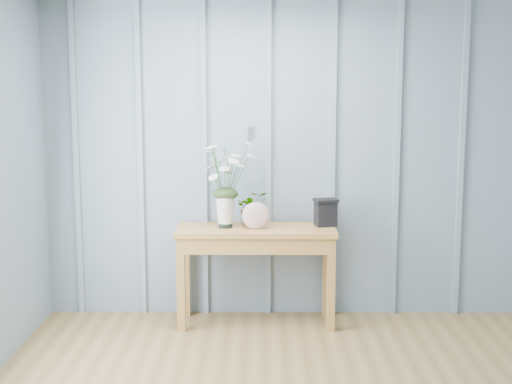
{
  "coord_description": "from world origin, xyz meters",
  "views": [
    {
      "loc": [
        -0.31,
        -3.28,
        1.85
      ],
      "look_at": [
        -0.34,
        1.94,
        1.03
      ],
      "focal_mm": 50.0,
      "sensor_mm": 36.0,
      "label": 1
    }
  ],
  "objects_px": {
    "daisy_vase": "(225,173)",
    "felt_disc_vessel": "(256,216)",
    "carved_box": "(326,212)",
    "sideboard": "(256,242)"
  },
  "relations": [
    {
      "from": "daisy_vase",
      "to": "carved_box",
      "type": "distance_m",
      "value": 0.83
    },
    {
      "from": "sideboard",
      "to": "felt_disc_vessel",
      "type": "height_order",
      "value": "felt_disc_vessel"
    },
    {
      "from": "sideboard",
      "to": "daisy_vase",
      "type": "bearing_deg",
      "value": 179.09
    },
    {
      "from": "daisy_vase",
      "to": "sideboard",
      "type": "bearing_deg",
      "value": -0.91
    },
    {
      "from": "daisy_vase",
      "to": "carved_box",
      "type": "xyz_separation_m",
      "value": [
        0.76,
        0.06,
        -0.31
      ]
    },
    {
      "from": "sideboard",
      "to": "daisy_vase",
      "type": "relative_size",
      "value": 1.8
    },
    {
      "from": "daisy_vase",
      "to": "felt_disc_vessel",
      "type": "relative_size",
      "value": 3.25
    },
    {
      "from": "felt_disc_vessel",
      "to": "carved_box",
      "type": "distance_m",
      "value": 0.55
    },
    {
      "from": "sideboard",
      "to": "carved_box",
      "type": "relative_size",
      "value": 5.75
    },
    {
      "from": "sideboard",
      "to": "felt_disc_vessel",
      "type": "relative_size",
      "value": 5.86
    }
  ]
}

